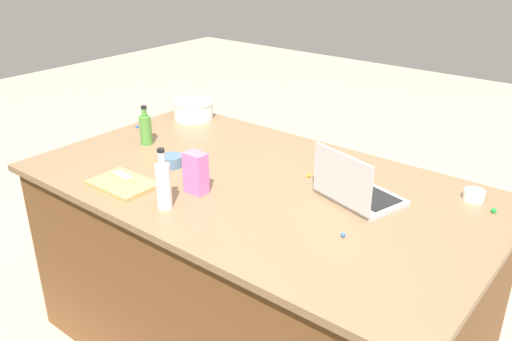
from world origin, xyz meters
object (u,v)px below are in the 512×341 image
(butter_stick_left, at_px, (123,178))
(ramekin_small, at_px, (172,161))
(bottle_olive, at_px, (146,129))
(mixing_bowl_large, at_px, (193,109))
(bottle_vinegar, at_px, (163,185))
(cutting_board, at_px, (123,184))
(candy_bag, at_px, (196,173))
(ramekin_medium, at_px, (474,195))
(laptop, at_px, (355,190))

(butter_stick_left, bearing_deg, ramekin_small, -90.41)
(bottle_olive, xyz_separation_m, butter_stick_left, (-0.30, 0.38, -0.04))
(mixing_bowl_large, height_order, butter_stick_left, mixing_bowl_large)
(ramekin_small, bearing_deg, bottle_vinegar, 133.03)
(cutting_board, relative_size, ramekin_small, 2.71)
(bottle_olive, bearing_deg, candy_bag, 157.81)
(candy_bag, bearing_deg, bottle_vinegar, 89.76)
(butter_stick_left, bearing_deg, candy_bag, -150.95)
(mixing_bowl_large, bearing_deg, ramekin_small, 126.44)
(butter_stick_left, height_order, ramekin_small, butter_stick_left)
(bottle_vinegar, distance_m, ramekin_small, 0.40)
(ramekin_medium, bearing_deg, cutting_board, 33.64)
(mixing_bowl_large, height_order, bottle_vinegar, bottle_vinegar)
(cutting_board, distance_m, butter_stick_left, 0.03)
(bottle_vinegar, bearing_deg, bottle_olive, -35.33)
(cutting_board, xyz_separation_m, candy_bag, (-0.28, -0.15, 0.08))
(laptop, bearing_deg, bottle_vinegar, 42.87)
(bottle_vinegar, distance_m, butter_stick_left, 0.28)
(laptop, distance_m, ramekin_small, 0.84)
(mixing_bowl_large, relative_size, bottle_vinegar, 0.94)
(cutting_board, bearing_deg, bottle_olive, -52.77)
(bottle_olive, relative_size, ramekin_medium, 2.41)
(laptop, distance_m, bottle_olive, 1.11)
(ramekin_small, distance_m, ramekin_medium, 1.28)
(mixing_bowl_large, distance_m, ramekin_small, 0.67)
(ramekin_small, xyz_separation_m, candy_bag, (-0.27, 0.12, 0.06))
(cutting_board, bearing_deg, laptop, -149.51)
(bottle_vinegar, xyz_separation_m, cutting_board, (0.28, -0.02, -0.09))
(bottle_olive, relative_size, ramekin_small, 1.97)
(butter_stick_left, relative_size, ramekin_small, 1.11)
(ramekin_small, bearing_deg, butter_stick_left, 89.59)
(ramekin_medium, bearing_deg, bottle_olive, 15.21)
(laptop, relative_size, bottle_olive, 1.82)
(bottle_vinegar, bearing_deg, laptop, -137.13)
(mixing_bowl_large, relative_size, butter_stick_left, 2.08)
(laptop, distance_m, butter_stick_left, 0.94)
(butter_stick_left, relative_size, candy_bag, 0.65)
(mixing_bowl_large, bearing_deg, laptop, 164.73)
(bottle_vinegar, height_order, bottle_olive, bottle_vinegar)
(bottle_vinegar, xyz_separation_m, ramekin_small, (0.27, -0.29, -0.07))
(laptop, height_order, butter_stick_left, laptop)
(bottle_olive, relative_size, candy_bag, 1.15)
(cutting_board, xyz_separation_m, butter_stick_left, (-0.01, 0.00, 0.03))
(mixing_bowl_large, height_order, candy_bag, candy_bag)
(cutting_board, height_order, ramekin_medium, ramekin_medium)
(ramekin_small, height_order, candy_bag, candy_bag)
(mixing_bowl_large, distance_m, candy_bag, 0.94)
(mixing_bowl_large, distance_m, butter_stick_left, 0.90)
(laptop, relative_size, cutting_board, 1.33)
(butter_stick_left, xyz_separation_m, candy_bag, (-0.27, -0.15, 0.05))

